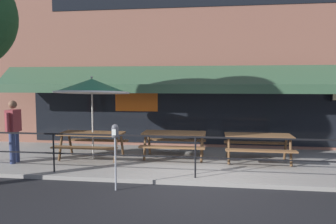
% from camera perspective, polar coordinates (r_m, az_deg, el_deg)
% --- Properties ---
extents(ground_plane, '(120.00, 120.00, 0.00)m').
position_cam_1_polar(ground_plane, '(7.47, 4.63, -12.73)').
color(ground_plane, black).
extents(patio_deck, '(15.00, 4.00, 0.10)m').
position_cam_1_polar(patio_deck, '(9.37, 5.34, -8.70)').
color(patio_deck, gray).
rests_on(patio_deck, ground).
extents(restaurant_building, '(15.00, 1.60, 7.82)m').
position_cam_1_polar(restaurant_building, '(11.44, 6.01, 13.10)').
color(restaurant_building, brown).
rests_on(restaurant_building, ground).
extents(patio_railing, '(13.84, 0.04, 0.97)m').
position_cam_1_polar(patio_railing, '(7.55, 4.80, -6.25)').
color(patio_railing, black).
rests_on(patio_railing, patio_deck).
extents(picnic_table_left, '(1.80, 1.42, 0.76)m').
position_cam_1_polar(picnic_table_left, '(9.65, -13.13, -4.44)').
color(picnic_table_left, brown).
rests_on(picnic_table_left, patio_deck).
extents(picnic_table_centre, '(1.80, 1.42, 0.76)m').
position_cam_1_polar(picnic_table_centre, '(9.46, 1.09, -4.50)').
color(picnic_table_centre, brown).
rests_on(picnic_table_centre, patio_deck).
extents(picnic_table_right, '(1.80, 1.42, 0.76)m').
position_cam_1_polar(picnic_table_right, '(9.35, 15.41, -4.80)').
color(picnic_table_right, brown).
rests_on(picnic_table_right, patio_deck).
extents(patio_umbrella_left, '(2.14, 2.14, 2.38)m').
position_cam_1_polar(patio_umbrella_left, '(9.60, -13.13, 4.35)').
color(patio_umbrella_left, '#B7B2A8').
rests_on(patio_umbrella_left, patio_deck).
extents(pedestrian_walking, '(0.25, 0.62, 1.71)m').
position_cam_1_polar(pedestrian_walking, '(9.85, -25.30, -2.55)').
color(pedestrian_walking, navy).
rests_on(pedestrian_walking, patio_deck).
extents(parking_meter_near, '(0.15, 0.16, 1.42)m').
position_cam_1_polar(parking_meter_near, '(6.98, -9.19, -4.33)').
color(parking_meter_near, gray).
rests_on(parking_meter_near, ground).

